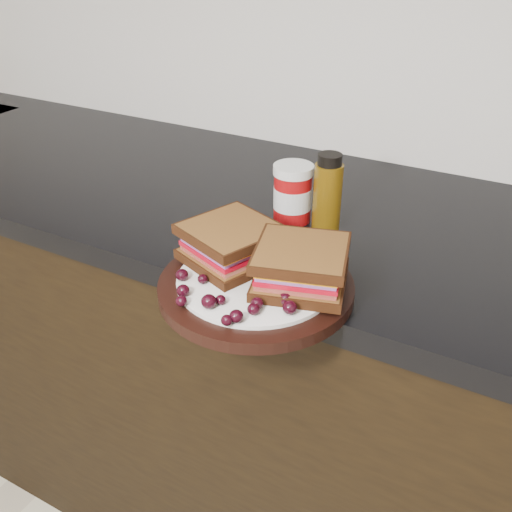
{
  "coord_description": "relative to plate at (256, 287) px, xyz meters",
  "views": [
    {
      "loc": [
        0.57,
        0.82,
        1.36
      ],
      "look_at": [
        0.24,
        1.41,
        0.96
      ],
      "focal_mm": 40.0,
      "sensor_mm": 36.0,
      "label": 1
    }
  ],
  "objects": [
    {
      "name": "grape_8",
      "position": [
        0.04,
        -0.08,
        0.02
      ],
      "size": [
        0.02,
        0.02,
        0.02
      ],
      "primitive_type": "ellipsoid",
      "color": "black",
      "rests_on": "plate"
    },
    {
      "name": "grape_18",
      "position": [
        -0.09,
        0.04,
        0.02
      ],
      "size": [
        0.02,
        0.02,
        0.02
      ],
      "primitive_type": "ellipsoid",
      "color": "black",
      "rests_on": "plate"
    },
    {
      "name": "grape_1",
      "position": [
        -0.06,
        -0.05,
        0.02
      ],
      "size": [
        0.01,
        0.01,
        0.01
      ],
      "primitive_type": "ellipsoid",
      "color": "black",
      "rests_on": "plate"
    },
    {
      "name": "grape_24",
      "position": [
        -0.07,
        0.0,
        0.02
      ],
      "size": [
        0.02,
        0.02,
        0.02
      ],
      "primitive_type": "ellipsoid",
      "color": "black",
      "rests_on": "plate"
    },
    {
      "name": "grape_4",
      "position": [
        -0.02,
        -0.09,
        0.02
      ],
      "size": [
        0.02,
        0.02,
        0.02
      ],
      "primitive_type": "ellipsoid",
      "color": "black",
      "rests_on": "plate"
    },
    {
      "name": "grape_11",
      "position": [
        0.06,
        -0.04,
        0.02
      ],
      "size": [
        0.02,
        0.02,
        0.02
      ],
      "primitive_type": "ellipsoid",
      "color": "black",
      "rests_on": "plate"
    },
    {
      "name": "grape_7",
      "position": [
        0.03,
        -0.1,
        0.02
      ],
      "size": [
        0.02,
        0.02,
        0.02
      ],
      "primitive_type": "ellipsoid",
      "color": "black",
      "rests_on": "plate"
    },
    {
      "name": "grape_14",
      "position": [
        0.07,
        0.03,
        0.02
      ],
      "size": [
        0.02,
        0.02,
        0.02
      ],
      "primitive_type": "ellipsoid",
      "color": "black",
      "rests_on": "plate"
    },
    {
      "name": "grape_20",
      "position": [
        -0.06,
        -0.01,
        0.02
      ],
      "size": [
        0.02,
        0.02,
        0.02
      ],
      "primitive_type": "ellipsoid",
      "color": "black",
      "rests_on": "plate"
    },
    {
      "name": "grape_13",
      "position": [
        0.1,
        0.02,
        0.02
      ],
      "size": [
        0.02,
        0.02,
        0.02
      ],
      "primitive_type": "ellipsoid",
      "color": "black",
      "rests_on": "plate"
    },
    {
      "name": "countertop",
      "position": [
        -0.24,
        0.29,
        -0.03
      ],
      "size": [
        3.98,
        0.6,
        0.04
      ],
      "primitive_type": "cube",
      "color": "black",
      "rests_on": "base_cabinets"
    },
    {
      "name": "grape_19",
      "position": [
        -0.07,
        0.01,
        0.02
      ],
      "size": [
        0.02,
        0.02,
        0.02
      ],
      "primitive_type": "ellipsoid",
      "color": "black",
      "rests_on": "plate"
    },
    {
      "name": "grape_10",
      "position": [
        0.08,
        -0.05,
        0.02
      ],
      "size": [
        0.02,
        0.02,
        0.02
      ],
      "primitive_type": "ellipsoid",
      "color": "black",
      "rests_on": "plate"
    },
    {
      "name": "grape_2",
      "position": [
        -0.06,
        -0.09,
        0.02
      ],
      "size": [
        0.02,
        0.02,
        0.02
      ],
      "primitive_type": "ellipsoid",
      "color": "black",
      "rests_on": "plate"
    },
    {
      "name": "base_cabinets",
      "position": [
        -0.24,
        0.29,
        -0.48
      ],
      "size": [
        3.96,
        0.58,
        0.86
      ],
      "primitive_type": "cube",
      "color": "black",
      "rests_on": "ground_plane"
    },
    {
      "name": "sandwich_left",
      "position": [
        -0.06,
        0.03,
        0.04
      ],
      "size": [
        0.16,
        0.16,
        0.06
      ],
      "primitive_type": null,
      "rotation": [
        0.0,
        0.0,
        -0.36
      ],
      "color": "brown",
      "rests_on": "plate"
    },
    {
      "name": "grape_16",
      "position": [
        -0.05,
        0.05,
        0.02
      ],
      "size": [
        0.02,
        0.02,
        0.02
      ],
      "primitive_type": "ellipsoid",
      "color": "black",
      "rests_on": "plate"
    },
    {
      "name": "grape_6",
      "position": [
        0.02,
        -0.11,
        0.02
      ],
      "size": [
        0.02,
        0.02,
        0.01
      ],
      "primitive_type": "ellipsoid",
      "color": "black",
      "rests_on": "plate"
    },
    {
      "name": "grape_22",
      "position": [
        -0.05,
        0.04,
        0.02
      ],
      "size": [
        0.02,
        0.02,
        0.02
      ],
      "primitive_type": "ellipsoid",
      "color": "black",
      "rests_on": "plate"
    },
    {
      "name": "grape_23",
      "position": [
        -0.08,
        0.03,
        0.02
      ],
      "size": [
        0.02,
        0.02,
        0.02
      ],
      "primitive_type": "ellipsoid",
      "color": "black",
      "rests_on": "plate"
    },
    {
      "name": "grape_15",
      "position": [
        0.06,
        0.02,
        0.03
      ],
      "size": [
        0.02,
        0.02,
        0.02
      ],
      "primitive_type": "ellipsoid",
      "color": "black",
      "rests_on": "plate"
    },
    {
      "name": "grape_9",
      "position": [
        0.04,
        -0.06,
        0.02
      ],
      "size": [
        0.02,
        0.02,
        0.02
      ],
      "primitive_type": "ellipsoid",
      "color": "black",
      "rests_on": "plate"
    },
    {
      "name": "sandwich_right",
      "position": [
        0.06,
        0.02,
        0.04
      ],
      "size": [
        0.15,
        0.15,
        0.06
      ],
      "primitive_type": null,
      "rotation": [
        0.0,
        0.0,
        0.28
      ],
      "color": "brown",
      "rests_on": "plate"
    },
    {
      "name": "grape_3",
      "position": [
        -0.05,
        -0.11,
        0.02
      ],
      "size": [
        0.02,
        0.02,
        0.01
      ],
      "primitive_type": "ellipsoid",
      "color": "black",
      "rests_on": "plate"
    },
    {
      "name": "condiment_jar",
      "position": [
        -0.05,
        0.23,
        0.04
      ],
      "size": [
        0.09,
        0.09,
        0.1
      ],
      "primitive_type": "cylinder",
      "rotation": [
        0.0,
        0.0,
        -0.26
      ],
      "color": "#9B0B0D",
      "rests_on": "countertop"
    },
    {
      "name": "oil_bottle",
      "position": [
        0.01,
        0.23,
        0.06
      ],
      "size": [
        0.06,
        0.06,
        0.13
      ],
      "primitive_type": "cylinder",
      "rotation": [
        0.0,
        0.0,
        0.28
      ],
      "color": "#543908",
      "rests_on": "countertop"
    },
    {
      "name": "grape_21",
      "position": [
        -0.07,
        -0.01,
        0.02
      ],
      "size": [
        0.02,
        0.02,
        0.02
      ],
      "primitive_type": "ellipsoid",
      "color": "black",
      "rests_on": "plate"
    },
    {
      "name": "grape_12",
      "position": [
        0.08,
        -0.02,
        0.02
      ],
      "size": [
        0.02,
        0.02,
        0.02
      ],
      "primitive_type": "ellipsoid",
      "color": "black",
      "rests_on": "plate"
    },
    {
      "name": "plate",
      "position": [
        0.0,
        0.0,
        0.0
      ],
      "size": [
        0.28,
        0.28,
        0.02
      ],
      "primitive_type": "cylinder",
      "color": "black",
      "rests_on": "countertop"
    },
    {
      "name": "grape_0",
      "position": [
        -0.09,
        -0.05,
        0.02
      ],
      "size": [
        0.02,
        0.02,
        0.02
      ],
      "primitive_type": "ellipsoid",
      "color": "black",
      "rests_on": "plate"
    },
    {
      "name": "grape_17",
      "position": [
        -0.04,
        0.05,
        0.02
      ],
      "size": [
        0.02,
        0.02,
        0.02
      ],
      "primitive_type": "ellipsoid",
      "color": "black",
      "rests_on": "plate"
    },
    {
      "name": "grape_5",
      "position": [
        -0.01,
        -0.08,
        0.02
      ],
      "size": [
        0.01,
        0.01,
        0.01
      ],
      "primitive_type": "ellipsoid",
      "color": "black",
      "rests_on": "plate"
    }
  ]
}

